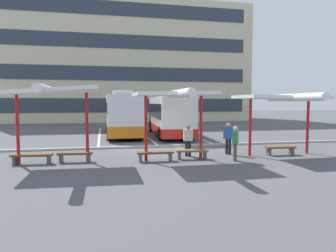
# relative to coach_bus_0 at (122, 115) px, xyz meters

# --- Properties ---
(ground_plane) EXTENTS (160.00, 160.00, 0.00)m
(ground_plane) POSITION_rel_coach_bus_0_xyz_m (1.81, -8.99, -1.67)
(ground_plane) COLOR #515156
(terminal_building) EXTENTS (36.24, 15.83, 19.78)m
(terminal_building) POSITION_rel_coach_bus_0_xyz_m (1.84, 23.97, 6.85)
(terminal_building) COLOR beige
(terminal_building) RESTS_ON ground
(coach_bus_0) EXTENTS (2.62, 10.56, 3.62)m
(coach_bus_0) POSITION_rel_coach_bus_0_xyz_m (0.00, 0.00, 0.00)
(coach_bus_0) COLOR silver
(coach_bus_0) RESTS_ON ground
(coach_bus_1) EXTENTS (3.11, 10.49, 3.50)m
(coach_bus_1) POSITION_rel_coach_bus_0_xyz_m (3.78, -1.10, -0.04)
(coach_bus_1) COLOR silver
(coach_bus_1) RESTS_ON ground
(lane_stripe_0) EXTENTS (0.16, 14.00, 0.01)m
(lane_stripe_0) POSITION_rel_coach_bus_0_xyz_m (-1.85, 0.09, -1.67)
(lane_stripe_0) COLOR white
(lane_stripe_0) RESTS_ON ground
(lane_stripe_1) EXTENTS (0.16, 14.00, 0.01)m
(lane_stripe_1) POSITION_rel_coach_bus_0_xyz_m (1.81, 0.09, -1.67)
(lane_stripe_1) COLOR white
(lane_stripe_1) RESTS_ON ground
(lane_stripe_2) EXTENTS (0.16, 14.00, 0.01)m
(lane_stripe_2) POSITION_rel_coach_bus_0_xyz_m (5.48, 0.09, -1.67)
(lane_stripe_2) COLOR white
(lane_stripe_2) RESTS_ON ground
(waiting_shelter_0) EXTENTS (3.91, 4.50, 3.42)m
(waiting_shelter_0) POSITION_rel_coach_bus_0_xyz_m (-3.70, -11.89, 1.44)
(waiting_shelter_0) COLOR red
(waiting_shelter_0) RESTS_ON ground
(bench_0) EXTENTS (1.75, 0.56, 0.45)m
(bench_0) POSITION_rel_coach_bus_0_xyz_m (-4.60, -11.69, -1.33)
(bench_0) COLOR brown
(bench_0) RESTS_ON ground
(bench_1) EXTENTS (1.55, 0.59, 0.45)m
(bench_1) POSITION_rel_coach_bus_0_xyz_m (-2.80, -11.62, -1.34)
(bench_1) COLOR brown
(bench_1) RESTS_ON ground
(waiting_shelter_1) EXTENTS (3.62, 4.26, 3.24)m
(waiting_shelter_1) POSITION_rel_coach_bus_0_xyz_m (1.68, -12.28, 1.33)
(waiting_shelter_1) COLOR red
(waiting_shelter_1) RESTS_ON ground
(bench_2) EXTENTS (1.68, 0.43, 0.45)m
(bench_2) POSITION_rel_coach_bus_0_xyz_m (0.78, -12.15, -1.34)
(bench_2) COLOR brown
(bench_2) RESTS_ON ground
(bench_3) EXTENTS (1.57, 0.60, 0.45)m
(bench_3) POSITION_rel_coach_bus_0_xyz_m (2.58, -11.97, -1.34)
(bench_3) COLOR brown
(bench_3) RESTS_ON ground
(waiting_shelter_2) EXTENTS (4.27, 4.54, 3.10)m
(waiting_shelter_2) POSITION_rel_coach_bus_0_xyz_m (7.34, -11.93, 1.20)
(waiting_shelter_2) COLOR red
(waiting_shelter_2) RESTS_ON ground
(bench_4) EXTENTS (1.58, 0.49, 0.45)m
(bench_4) POSITION_rel_coach_bus_0_xyz_m (7.34, -11.79, -1.34)
(bench_4) COLOR brown
(bench_4) RESTS_ON ground
(platform_kerb) EXTENTS (44.00, 0.24, 0.12)m
(platform_kerb) POSITION_rel_coach_bus_0_xyz_m (1.81, -7.80, -1.61)
(platform_kerb) COLOR #ADADA8
(platform_kerb) RESTS_ON ground
(waiting_passenger_0) EXTENTS (0.43, 0.51, 1.61)m
(waiting_passenger_0) POSITION_rel_coach_bus_0_xyz_m (4.40, -12.80, -0.75)
(waiting_passenger_0) COLOR brown
(waiting_passenger_0) RESTS_ON ground
(waiting_passenger_1) EXTENTS (0.50, 0.48, 1.64)m
(waiting_passenger_1) POSITION_rel_coach_bus_0_xyz_m (4.82, -11.02, -0.73)
(waiting_passenger_1) COLOR black
(waiting_passenger_1) RESTS_ON ground
(waiting_passenger_2) EXTENTS (0.47, 0.27, 1.56)m
(waiting_passenger_2) POSITION_rel_coach_bus_0_xyz_m (2.62, -11.12, -0.79)
(waiting_passenger_2) COLOR black
(waiting_passenger_2) RESTS_ON ground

